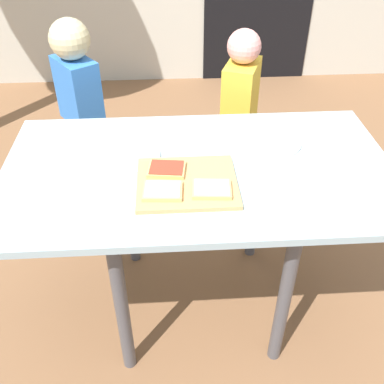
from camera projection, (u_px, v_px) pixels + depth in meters
ground_plane at (197, 301)px, 1.99m from camera, size 16.00×16.00×0.00m
dining_table at (198, 186)px, 1.60m from camera, size 1.38×0.77×0.73m
cutting_board at (187, 183)px, 1.46m from camera, size 0.33×0.29×0.02m
pizza_slice_near_right at (212, 189)px, 1.41m from camera, size 0.13×0.11×0.02m
pizza_slice_near_left at (163, 191)px, 1.40m from camera, size 0.13×0.11×0.02m
pizza_slice_far_left at (167, 169)px, 1.49m from camera, size 0.14×0.11×0.02m
plate_white_left at (130, 156)px, 1.59m from camera, size 0.22×0.22×0.01m
plate_white_right at (272, 142)px, 1.67m from camera, size 0.22×0.22×0.01m
child_left at (81, 105)px, 2.20m from camera, size 0.25×0.28×1.03m
child_right at (239, 119)px, 2.18m from camera, size 0.22×0.27×1.00m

